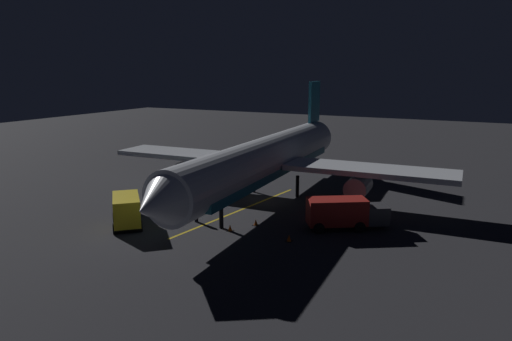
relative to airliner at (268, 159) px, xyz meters
name	(u,v)px	position (x,y,z in m)	size (l,w,h in m)	color
ground_plane	(265,202)	(-0.03, 0.61, -4.25)	(180.00, 180.00, 0.20)	#29292D
apron_guide_stripe	(240,210)	(0.64, 4.61, -4.14)	(0.24, 18.79, 0.01)	gold
airliner	(268,159)	(0.00, 0.00, 0.00)	(36.04, 40.63, 11.50)	silver
baggage_truck	(126,209)	(7.19, 12.63, -2.81)	(5.72, 5.85, 2.65)	gold
catering_truck	(344,213)	(-9.50, 5.30, -2.82)	(6.69, 5.20, 2.57)	maroon
ground_crew_worker	(196,212)	(2.35, 9.33, -3.26)	(0.40, 0.40, 1.74)	black
traffic_cone_near_left	(338,217)	(-8.46, 3.29, -3.90)	(0.50, 0.50, 0.55)	#EA590F
traffic_cone_near_right	(289,238)	(-6.66, 10.05, -3.90)	(0.50, 0.50, 0.55)	#EA590F
traffic_cone_under_wing	(256,222)	(-2.66, 7.82, -3.90)	(0.50, 0.50, 0.55)	#EA590F
traffic_cone_far	(230,228)	(-1.43, 10.04, -3.90)	(0.50, 0.50, 0.55)	#EA590F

